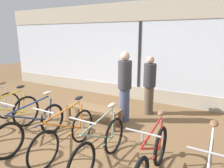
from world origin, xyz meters
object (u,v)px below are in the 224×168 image
at_px(bicycle_left, 6,118).
at_px(bicycle_right, 152,159).
at_px(display_bench, 94,110).
at_px(bicycle_center, 66,134).
at_px(bicycle_center_right, 100,146).
at_px(customer_by_window, 149,84).
at_px(bicycle_center_left, 33,127).
at_px(customer_near_rack, 125,85).

relative_size(bicycle_left, bicycle_right, 1.09).
height_order(bicycle_right, display_bench, bicycle_right).
height_order(bicycle_center, bicycle_center_right, bicycle_center_right).
bearing_deg(display_bench, customer_by_window, 51.49).
relative_size(bicycle_left, bicycle_center_right, 1.08).
xyz_separation_m(bicycle_center_left, customer_near_rack, (1.11, 1.92, 0.57)).
height_order(bicycle_left, bicycle_right, bicycle_left).
distance_m(bicycle_center_right, bicycle_right, 0.85).
height_order(bicycle_center, bicycle_right, bicycle_center).
distance_m(display_bench, customer_by_window, 1.69).
relative_size(bicycle_center, bicycle_center_right, 1.02).
relative_size(bicycle_center_left, bicycle_right, 1.06).
height_order(bicycle_center, customer_near_rack, customer_near_rack).
distance_m(bicycle_right, customer_by_window, 2.77).
distance_m(bicycle_center_right, customer_by_window, 2.69).
bearing_deg(customer_by_window, bicycle_left, -130.69).
height_order(bicycle_left, customer_by_window, customer_by_window).
relative_size(bicycle_left, bicycle_center_left, 1.02).
bearing_deg(bicycle_left, customer_near_rack, 44.89).
xyz_separation_m(bicycle_left, bicycle_center, (1.63, 0.09, -0.02)).
bearing_deg(bicycle_center_left, customer_by_window, 60.85).
bearing_deg(bicycle_center, bicycle_left, -177.01).
height_order(bicycle_left, customer_near_rack, customer_near_rack).
distance_m(bicycle_center_left, bicycle_center, 0.81).
xyz_separation_m(bicycle_center, bicycle_right, (1.62, 0.06, -0.02)).
relative_size(bicycle_left, customer_near_rack, 1.01).
bearing_deg(customer_near_rack, bicycle_center, -99.52).
height_order(bicycle_center_left, bicycle_center, same).
distance_m(bicycle_left, bicycle_right, 3.25).
bearing_deg(bicycle_right, bicycle_center_left, -177.16).
distance_m(bicycle_right, customer_near_rack, 2.29).
bearing_deg(bicycle_center_right, bicycle_right, 5.71).
bearing_deg(display_bench, bicycle_left, -132.48).
xyz_separation_m(display_bench, customer_by_window, (1.00, 1.26, 0.51)).
relative_size(bicycle_left, bicycle_center, 1.05).
bearing_deg(bicycle_right, bicycle_left, -177.51).
distance_m(bicycle_center, bicycle_right, 1.62).
distance_m(display_bench, customer_near_rack, 0.99).
xyz_separation_m(bicycle_left, bicycle_right, (3.25, 0.14, -0.04)).
xyz_separation_m(bicycle_left, customer_near_rack, (1.94, 1.94, 0.54)).
distance_m(bicycle_center_left, bicycle_center_right, 1.57).
distance_m(bicycle_center_right, display_bench, 1.76).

